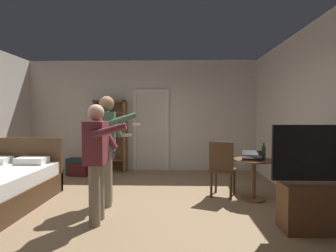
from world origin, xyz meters
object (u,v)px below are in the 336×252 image
at_px(tv_flatscreen, 319,198).
at_px(wooden_chair, 222,167).
at_px(suitcase_small, 81,169).
at_px(person_striped_shirt, 108,142).
at_px(person_blue_shirt, 97,155).
at_px(bottle_on_table, 264,153).
at_px(bookshelf, 111,133).
at_px(laptop, 252,157).
at_px(suitcase_dark, 77,167).
at_px(side_table, 254,172).

bearing_deg(tv_flatscreen, wooden_chair, 125.38).
bearing_deg(suitcase_small, person_striped_shirt, -48.93).
bearing_deg(wooden_chair, suitcase_small, 152.23).
bearing_deg(person_blue_shirt, wooden_chair, 32.05).
bearing_deg(person_blue_shirt, suitcase_small, 113.73).
height_order(bottle_on_table, suitcase_small, bottle_on_table).
bearing_deg(person_striped_shirt, suitcase_small, 119.89).
relative_size(tv_flatscreen, person_striped_shirt, 0.76).
xyz_separation_m(bookshelf, person_striped_shirt, (0.58, -2.62, 0.03)).
xyz_separation_m(laptop, person_striped_shirt, (-2.39, -0.27, 0.26)).
xyz_separation_m(laptop, wooden_chair, (-0.47, 0.17, -0.21)).
height_order(bottle_on_table, person_blue_shirt, person_blue_shirt).
bearing_deg(bottle_on_table, bookshelf, 142.88).
height_order(bottle_on_table, person_striped_shirt, person_striped_shirt).
xyz_separation_m(bookshelf, suitcase_dark, (-0.71, -0.49, -0.78)).
distance_m(bookshelf, person_striped_shirt, 2.69).
height_order(bookshelf, person_blue_shirt, bookshelf).
bearing_deg(laptop, bookshelf, 141.69).
height_order(side_table, person_striped_shirt, person_striped_shirt).
xyz_separation_m(tv_flatscreen, wooden_chair, (-0.97, 1.37, 0.13)).
distance_m(side_table, bottle_on_table, 0.38).
distance_m(laptop, wooden_chair, 0.54).
distance_m(suitcase_dark, suitcase_small, 0.13).
height_order(wooden_chair, person_blue_shirt, person_blue_shirt).
relative_size(person_striped_shirt, suitcase_dark, 3.93).
xyz_separation_m(person_blue_shirt, person_striped_shirt, (-0.04, 0.74, 0.10)).
relative_size(tv_flatscreen, wooden_chair, 1.35).
relative_size(person_blue_shirt, person_striped_shirt, 0.91).
relative_size(bottle_on_table, person_blue_shirt, 0.18).
xyz_separation_m(bottle_on_table, suitcase_dark, (-3.87, 1.90, -0.62)).
distance_m(laptop, suitcase_small, 4.06).
distance_m(bookshelf, wooden_chair, 3.35).
distance_m(bottle_on_table, person_blue_shirt, 2.71).
relative_size(wooden_chair, suitcase_small, 2.20).
relative_size(laptop, suitcase_dark, 0.88).
height_order(person_blue_shirt, suitcase_dark, person_blue_shirt).
relative_size(bottle_on_table, person_striped_shirt, 0.16).
height_order(person_striped_shirt, suitcase_dark, person_striped_shirt).
bearing_deg(person_striped_shirt, suitcase_dark, 121.37).
bearing_deg(person_blue_shirt, suitcase_dark, 115.08).
bearing_deg(suitcase_dark, bookshelf, 43.78).
bearing_deg(person_blue_shirt, bookshelf, 100.60).
relative_size(wooden_chair, person_blue_shirt, 0.62).
xyz_separation_m(tv_flatscreen, laptop, (-0.50, 1.20, 0.33)).
relative_size(bookshelf, suitcase_small, 4.06).
bearing_deg(side_table, suitcase_dark, 154.03).
bearing_deg(bookshelf, suitcase_small, -138.07).
distance_m(bookshelf, bottle_on_table, 3.96).
height_order(wooden_chair, person_striped_shirt, person_striped_shirt).
bearing_deg(wooden_chair, bookshelf, 138.90).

